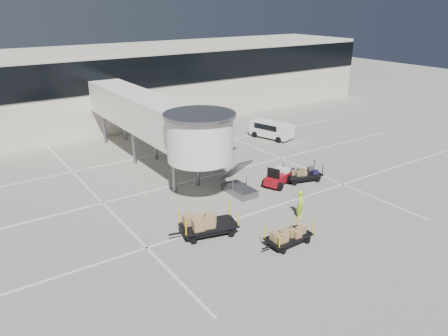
% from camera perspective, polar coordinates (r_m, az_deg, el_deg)
% --- Properties ---
extents(ground, '(140.00, 140.00, 0.00)m').
position_cam_1_polar(ground, '(28.56, 10.32, -6.07)').
color(ground, '#9B968A').
rests_on(ground, ground).
extents(lane_markings, '(40.00, 30.00, 0.02)m').
position_cam_1_polar(lane_markings, '(34.79, -1.20, -0.65)').
color(lane_markings, silver).
rests_on(lane_markings, ground).
extents(terminal, '(64.00, 12.11, 15.20)m').
position_cam_1_polar(terminal, '(51.73, -13.77, 10.65)').
color(terminal, beige).
rests_on(terminal, ground).
extents(jet_bridge, '(5.70, 20.40, 6.03)m').
position_cam_1_polar(jet_bridge, '(34.37, -8.61, 6.34)').
color(jet_bridge, white).
rests_on(jet_bridge, ground).
extents(baggage_tug, '(2.60, 2.21, 1.54)m').
position_cam_1_polar(baggage_tug, '(32.60, 7.03, -1.30)').
color(baggage_tug, maroon).
rests_on(baggage_tug, ground).
extents(suitcase_cart, '(3.53, 2.07, 1.36)m').
position_cam_1_polar(suitcase_cart, '(33.72, 10.32, -0.85)').
color(suitcase_cart, black).
rests_on(suitcase_cart, ground).
extents(box_cart_near, '(3.30, 1.41, 1.28)m').
position_cam_1_polar(box_cart_near, '(24.94, 8.37, -8.83)').
color(box_cart_near, black).
rests_on(box_cart_near, ground).
extents(box_cart_far, '(4.11, 2.36, 1.58)m').
position_cam_1_polar(box_cart_far, '(25.66, -1.96, -7.49)').
color(box_cart_far, black).
rests_on(box_cart_far, ground).
extents(ground_worker, '(0.77, 0.71, 1.78)m').
position_cam_1_polar(ground_worker, '(27.92, 9.93, -4.66)').
color(ground_worker, '#9AE718').
rests_on(ground_worker, ground).
extents(minivan, '(2.84, 4.56, 1.61)m').
position_cam_1_polar(minivan, '(43.87, 6.08, 5.15)').
color(minivan, white).
rests_on(minivan, ground).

